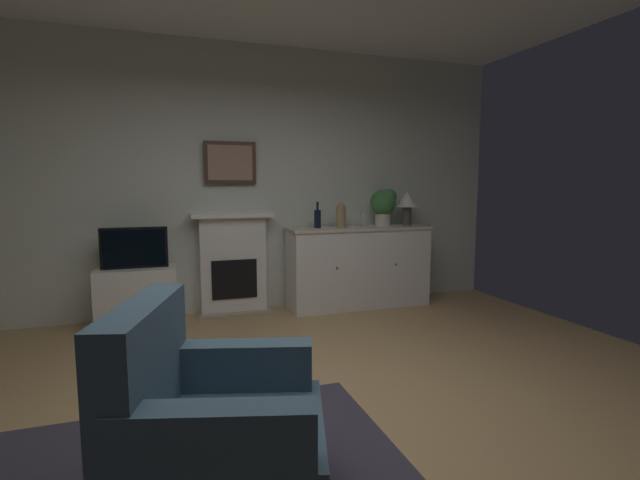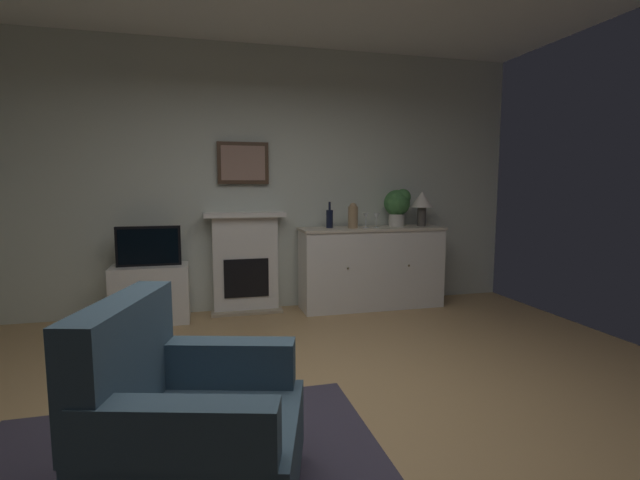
# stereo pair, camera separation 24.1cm
# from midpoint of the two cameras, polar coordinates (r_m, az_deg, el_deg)

# --- Properties ---
(ground_plane) EXTENTS (6.10, 5.40, 0.10)m
(ground_plane) POSITION_cam_midpoint_polar(r_m,az_deg,el_deg) (2.94, -1.96, -22.56)
(ground_plane) COLOR tan
(ground_plane) RESTS_ON ground
(wall_rear) EXTENTS (6.10, 0.06, 2.90)m
(wall_rear) POSITION_cam_midpoint_polar(r_m,az_deg,el_deg) (5.18, -10.70, 7.33)
(wall_rear) COLOR silver
(wall_rear) RESTS_ON ground_plane
(fireplace_unit) EXTENTS (0.87, 0.30, 1.10)m
(fireplace_unit) POSITION_cam_midpoint_polar(r_m,az_deg,el_deg) (5.10, -12.08, -2.86)
(fireplace_unit) COLOR white
(fireplace_unit) RESTS_ON ground_plane
(framed_picture) EXTENTS (0.55, 0.04, 0.45)m
(framed_picture) POSITION_cam_midpoint_polar(r_m,az_deg,el_deg) (5.08, -12.44, 9.34)
(framed_picture) COLOR #473323
(sideboard_cabinet) EXTENTS (1.64, 0.49, 0.92)m
(sideboard_cabinet) POSITION_cam_midpoint_polar(r_m,az_deg,el_deg) (5.29, 3.51, -3.33)
(sideboard_cabinet) COLOR white
(sideboard_cabinet) RESTS_ON ground_plane
(table_lamp) EXTENTS (0.26, 0.26, 0.40)m
(table_lamp) POSITION_cam_midpoint_polar(r_m,az_deg,el_deg) (5.48, 9.54, 4.70)
(table_lamp) COLOR #4C4742
(table_lamp) RESTS_ON sideboard_cabinet
(wine_bottle) EXTENTS (0.08, 0.08, 0.29)m
(wine_bottle) POSITION_cam_midpoint_polar(r_m,az_deg,el_deg) (5.10, -1.66, 2.70)
(wine_bottle) COLOR black
(wine_bottle) RESTS_ON sideboard_cabinet
(wine_glass_left) EXTENTS (0.07, 0.07, 0.16)m
(wine_glass_left) POSITION_cam_midpoint_polar(r_m,az_deg,el_deg) (5.17, 2.81, 2.92)
(wine_glass_left) COLOR silver
(wine_glass_left) RESTS_ON sideboard_cabinet
(wine_glass_center) EXTENTS (0.07, 0.07, 0.16)m
(wine_glass_center) POSITION_cam_midpoint_polar(r_m,az_deg,el_deg) (5.18, 4.11, 2.91)
(wine_glass_center) COLOR silver
(wine_glass_center) RESTS_ON sideboard_cabinet
(vase_decorative) EXTENTS (0.11, 0.11, 0.28)m
(vase_decorative) POSITION_cam_midpoint_polar(r_m,az_deg,el_deg) (5.09, 1.25, 3.06)
(vase_decorative) COLOR #9E7F5B
(vase_decorative) RESTS_ON sideboard_cabinet
(tv_cabinet) EXTENTS (0.75, 0.42, 0.59)m
(tv_cabinet) POSITION_cam_midpoint_polar(r_m,az_deg,el_deg) (4.97, -23.08, -6.51)
(tv_cabinet) COLOR white
(tv_cabinet) RESTS_ON ground_plane
(tv_set) EXTENTS (0.62, 0.07, 0.40)m
(tv_set) POSITION_cam_midpoint_polar(r_m,az_deg,el_deg) (4.86, -23.36, -0.90)
(tv_set) COLOR black
(tv_set) RESTS_ON tv_cabinet
(potted_plant_small) EXTENTS (0.30, 0.30, 0.43)m
(potted_plant_small) POSITION_cam_midpoint_polar(r_m,az_deg,el_deg) (5.39, 6.67, 4.47)
(potted_plant_small) COLOR beige
(potted_plant_small) RESTS_ON sideboard_cabinet
(armchair) EXTENTS (0.99, 0.95, 0.92)m
(armchair) POSITION_cam_midpoint_polar(r_m,az_deg,el_deg) (2.13, -16.77, -21.65)
(armchair) COLOR #3F596B
(armchair) RESTS_ON ground_plane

